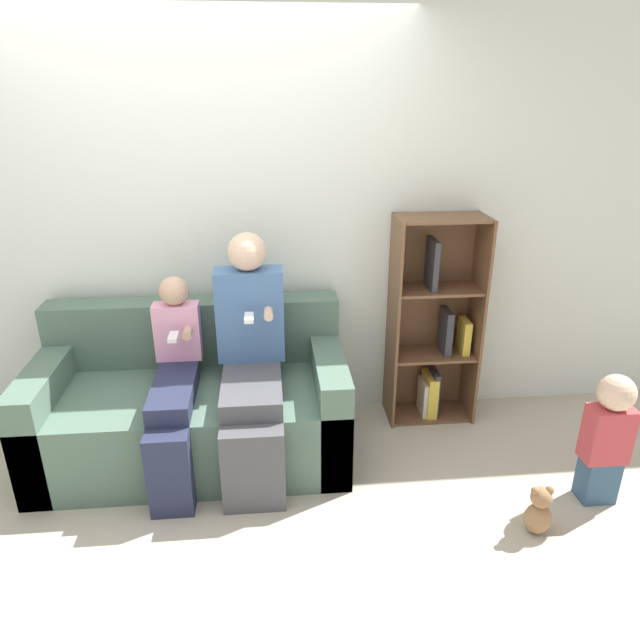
{
  "coord_description": "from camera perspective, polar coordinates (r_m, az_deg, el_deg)",
  "views": [
    {
      "loc": [
        0.38,
        -2.47,
        2.09
      ],
      "look_at": [
        0.67,
        0.59,
        0.82
      ],
      "focal_mm": 32.0,
      "sensor_mm": 36.0,
      "label": 1
    }
  ],
  "objects": [
    {
      "name": "teddy_bear",
      "position": [
        3.18,
        21.03,
        -17.42
      ],
      "size": [
        0.14,
        0.11,
        0.28
      ],
      "color": "#936B47",
      "rests_on": "ground_plane"
    },
    {
      "name": "adult_seated",
      "position": [
        3.21,
        -6.93,
        -3.49
      ],
      "size": [
        0.39,
        0.8,
        1.34
      ],
      "color": "#47474C",
      "rests_on": "ground_plane"
    },
    {
      "name": "ground_plane",
      "position": [
        3.26,
        -11.38,
        -18.02
      ],
      "size": [
        14.0,
        14.0,
        0.0
      ],
      "primitive_type": "plane",
      "color": "#B2A893"
    },
    {
      "name": "toddler_standing",
      "position": [
        3.37,
        26.78,
        -10.21
      ],
      "size": [
        0.23,
        0.19,
        0.75
      ],
      "color": "#335170",
      "rests_on": "ground_plane"
    },
    {
      "name": "child_seated",
      "position": [
        3.26,
        -14.41,
        -6.49
      ],
      "size": [
        0.26,
        0.81,
        1.09
      ],
      "color": "#232842",
      "rests_on": "ground_plane"
    },
    {
      "name": "couch",
      "position": [
        3.52,
        -12.45,
        -8.52
      ],
      "size": [
        1.78,
        0.88,
        0.88
      ],
      "color": "#4C6656",
      "rests_on": "ground_plane"
    },
    {
      "name": "back_wall",
      "position": [
        3.59,
        -11.47,
        8.88
      ],
      "size": [
        10.0,
        0.06,
        2.55
      ],
      "color": "silver",
      "rests_on": "ground_plane"
    },
    {
      "name": "bookshelf",
      "position": [
        3.79,
        11.25,
        -1.12
      ],
      "size": [
        0.56,
        0.31,
        1.36
      ],
      "color": "brown",
      "rests_on": "ground_plane"
    }
  ]
}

